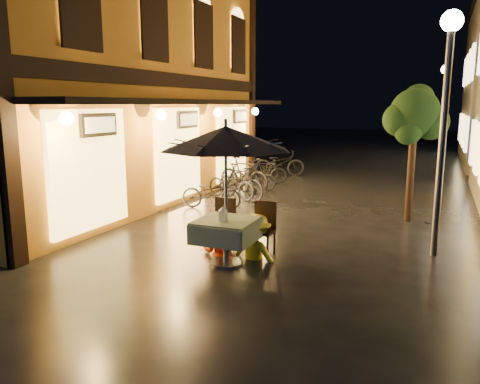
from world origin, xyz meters
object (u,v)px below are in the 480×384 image
at_px(streetlamp_near, 446,91).
at_px(patio_umbrella, 226,138).
at_px(cafe_table, 226,231).
at_px(person_yellow, 256,215).
at_px(bicycle_0, 211,193).
at_px(table_lantern, 223,213).
at_px(person_orange, 220,217).

distance_m(streetlamp_near, patio_umbrella, 3.85).
height_order(streetlamp_near, cafe_table, streetlamp_near).
bearing_deg(person_yellow, bicycle_0, -43.71).
relative_size(table_lantern, person_orange, 0.18).
bearing_deg(person_orange, bicycle_0, -72.24).
xyz_separation_m(streetlamp_near, bicycle_0, (-5.43, 1.90, -2.50)).
bearing_deg(patio_umbrella, streetlamp_near, 30.00).
xyz_separation_m(cafe_table, table_lantern, (-0.00, -0.13, 0.33)).
height_order(cafe_table, person_yellow, person_yellow).
bearing_deg(table_lantern, cafe_table, 90.00).
xyz_separation_m(streetlamp_near, table_lantern, (-3.26, -2.01, -2.00)).
xyz_separation_m(streetlamp_near, cafe_table, (-3.26, -1.88, -2.33)).
bearing_deg(table_lantern, bicycle_0, 118.98).
relative_size(person_orange, person_yellow, 0.88).
height_order(streetlamp_near, patio_umbrella, streetlamp_near).
bearing_deg(person_yellow, table_lantern, 71.03).
distance_m(person_orange, person_yellow, 0.71).
xyz_separation_m(patio_umbrella, bicycle_0, (-2.17, 3.79, -1.73)).
height_order(table_lantern, person_yellow, person_yellow).
height_order(patio_umbrella, bicycle_0, patio_umbrella).
distance_m(streetlamp_near, table_lantern, 4.32).
distance_m(cafe_table, patio_umbrella, 1.56).
bearing_deg(table_lantern, person_orange, 119.83).
bearing_deg(bicycle_0, patio_umbrella, -160.53).
height_order(person_yellow, bicycle_0, person_yellow).
xyz_separation_m(patio_umbrella, person_orange, (-0.37, 0.52, -1.47)).
distance_m(streetlamp_near, person_orange, 4.48).
distance_m(cafe_table, bicycle_0, 4.37).
bearing_deg(person_orange, patio_umbrella, 114.53).
relative_size(patio_umbrella, table_lantern, 9.84).
xyz_separation_m(streetlamp_near, patio_umbrella, (-3.26, -1.88, -0.77)).
distance_m(patio_umbrella, person_orange, 1.60).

